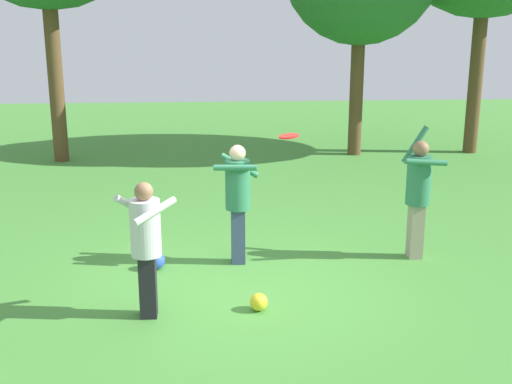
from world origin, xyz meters
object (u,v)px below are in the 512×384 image
Objects in this scene: frisbee at (289,136)px; ball_blue at (156,261)px; person_thrower at (418,189)px; person_bystander at (146,239)px; person_catcher at (238,194)px; ball_yellow at (259,302)px.

ball_blue is (-1.81, -0.05, -1.68)m from frisbee.
person_bystander is (-3.63, -1.63, -0.08)m from person_thrower.
ball_blue is (-0.03, 1.43, -0.80)m from person_bystander.
person_bystander is at bearing 19.58° from person_thrower.
person_thrower reaches higher than person_catcher.
ball_yellow is at bearing -73.05° from person_catcher.
person_catcher is at bearing 168.94° from frisbee.
ball_blue is at bearing -1.55° from person_thrower.
person_thrower is at bearing 33.94° from ball_yellow.
ball_yellow is 1.90m from ball_blue.
person_catcher is at bearing -4.23° from person_thrower.
person_thrower is 3.77m from ball_blue.
ball_blue is (-1.30, 1.39, 0.02)m from ball_yellow.
person_thrower is 2.02m from frisbee.
ball_yellow is at bearing -109.58° from frisbee.
person_bystander is at bearing -178.05° from ball_yellow.
frisbee is (1.78, 1.48, 0.88)m from person_bystander.
ball_blue is at bearing 51.41° from person_bystander.
frisbee is 2.47m from ball_blue.
ball_yellow is (-2.36, -1.59, -0.91)m from person_thrower.
frisbee reaches higher than ball_blue.
frisbee is at bearing 0.00° from person_catcher.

